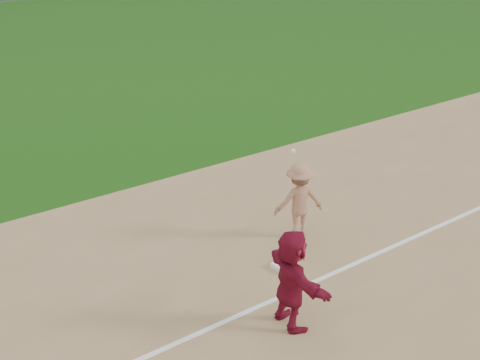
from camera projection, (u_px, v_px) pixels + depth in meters
ground at (284, 265)px, 11.88m from camera, size 160.00×160.00×0.00m
foul_line at (312, 283)px, 11.28m from camera, size 60.00×0.10×0.01m
first_base at (285, 266)px, 11.74m from camera, size 0.43×0.43×0.09m
base_runner at (292, 279)px, 9.81m from camera, size 0.77×1.71×1.78m
first_base_play at (299, 200)px, 12.60m from camera, size 1.21×0.96×2.24m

